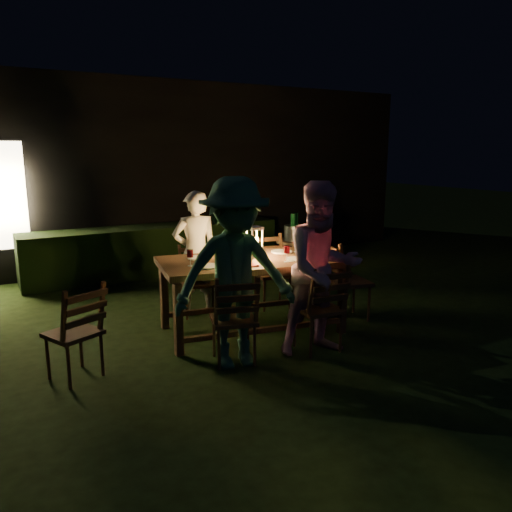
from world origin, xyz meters
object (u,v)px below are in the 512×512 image
chair_end (347,294)px  bottle_bucket_b (296,229)px  chair_near_right (319,323)px  lantern (255,244)px  ice_bucket (294,233)px  person_opp_right (322,269)px  person_opp_left (235,274)px  chair_far_right (272,285)px  dining_table (252,266)px  bottle_table (230,248)px  person_house_side (195,253)px  chair_spare (76,349)px  side_table (294,246)px  bottle_bucket_a (293,230)px  chair_near_left (234,335)px  chair_far_left (198,294)px

chair_end → bottle_bucket_b: bearing=-179.1°
chair_near_right → chair_end: size_ratio=0.94×
lantern → ice_bucket: (1.39, 1.28, -0.17)m
person_opp_right → person_opp_left: bearing=180.0°
chair_far_right → ice_bucket: (0.78, 0.65, 0.53)m
dining_table → lantern: (0.06, 0.04, 0.24)m
chair_near_right → bottle_table: bottle_table is taller
dining_table → person_house_side: (-0.31, 0.88, 0.02)m
chair_near_right → chair_end: 1.09m
dining_table → chair_end: 1.31m
chair_end → chair_spare: chair_end is taller
chair_end → person_opp_right: person_opp_right is taller
side_table → bottle_bucket_a: bearing=-141.3°
person_opp_left → ice_bucket: person_opp_left is taller
chair_near_left → bottle_bucket_b: bearing=61.3°
chair_end → side_table: 1.58m
chair_far_right → bottle_bucket_a: 1.12m
chair_near_left → chair_far_right: chair_far_right is taller
chair_far_right → chair_near_right: bearing=86.7°
chair_end → bottle_table: size_ratio=3.61×
person_opp_left → chair_far_left: bearing=90.0°
person_opp_left → chair_spare: bearing=171.9°
dining_table → person_house_side: bearing=118.8°
person_house_side → person_opp_left: 1.64m
chair_near_left → bottle_bucket_b: 2.97m
chair_spare → person_house_side: 2.09m
bottle_table → ice_bucket: 2.13m
chair_spare → side_table: size_ratio=1.30×
dining_table → side_table: (1.45, 1.32, -0.13)m
chair_near_right → side_table: 2.46m
chair_far_right → bottle_bucket_b: bottle_bucket_b is taller
chair_spare → bottle_bucket_a: size_ratio=2.90×
chair_far_left → bottle_bucket_a: size_ratio=2.79×
chair_far_right → bottle_bucket_a: bearing=-129.9°
person_house_side → side_table: size_ratio=2.16×
person_opp_right → lantern: bearing=114.7°
chair_spare → person_opp_left: 1.58m
chair_far_right → ice_bucket: size_ratio=3.22×
person_opp_right → ice_bucket: 2.48m
chair_far_left → chair_near_left: bearing=93.4°
dining_table → chair_spare: chair_spare is taller
chair_near_left → person_opp_right: bearing=3.8°
chair_far_left → bottle_table: bottle_table is taller
chair_near_left → lantern: 1.20m
bottle_bucket_b → chair_near_left: bearing=-135.4°
chair_near_left → chair_far_right: 1.84m
chair_end → side_table: bearing=-177.6°
chair_end → person_house_side: 1.93m
chair_far_right → person_opp_left: size_ratio=0.54×
dining_table → ice_bucket: bearing=52.0°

